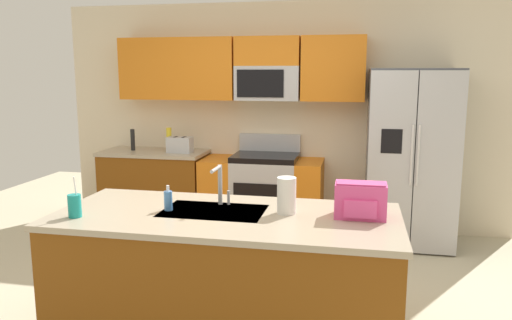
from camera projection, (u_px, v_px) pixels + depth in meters
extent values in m
plane|color=beige|center=(239.00, 302.00, 3.98)|extent=(9.00, 9.00, 0.00)
cube|color=beige|center=(281.00, 117.00, 5.83)|extent=(5.20, 0.10, 2.60)
cube|color=orange|center=(152.00, 69.00, 5.83)|extent=(0.70, 0.32, 0.70)
cube|color=orange|center=(208.00, 69.00, 5.69)|extent=(0.65, 0.32, 0.70)
cube|color=orange|center=(334.00, 69.00, 5.41)|extent=(0.69, 0.32, 0.70)
cube|color=#B7BABF|center=(268.00, 83.00, 5.58)|extent=(0.72, 0.32, 0.38)
cube|color=black|center=(260.00, 84.00, 5.43)|extent=(0.52, 0.01, 0.30)
cube|color=orange|center=(268.00, 51.00, 5.52)|extent=(0.72, 0.32, 0.32)
cube|color=brown|center=(155.00, 190.00, 5.93)|extent=(1.19, 0.60, 0.86)
cube|color=tan|center=(154.00, 153.00, 5.85)|extent=(1.22, 0.63, 0.04)
cube|color=#B7BABF|center=(266.00, 196.00, 5.67)|extent=(0.72, 0.60, 0.84)
cube|color=black|center=(260.00, 200.00, 5.37)|extent=(0.60, 0.01, 0.36)
cube|color=black|center=(266.00, 157.00, 5.59)|extent=(0.72, 0.60, 0.06)
cube|color=#B7BABF|center=(270.00, 142.00, 5.83)|extent=(0.72, 0.06, 0.20)
cube|color=orange|center=(220.00, 194.00, 5.77)|extent=(0.36, 0.60, 0.84)
cube|color=orange|center=(309.00, 198.00, 5.57)|extent=(0.28, 0.60, 0.84)
cube|color=#4C4F54|center=(410.00, 158.00, 5.22)|extent=(0.90, 0.70, 1.85)
cube|color=#B7BABF|center=(390.00, 163.00, 4.91)|extent=(0.44, 0.04, 1.81)
cube|color=#B7BABF|center=(438.00, 165.00, 4.82)|extent=(0.44, 0.04, 1.81)
cylinder|color=silver|center=(412.00, 155.00, 4.83)|extent=(0.02, 0.02, 0.60)
cylinder|color=silver|center=(418.00, 155.00, 4.82)|extent=(0.02, 0.02, 0.60)
cube|color=black|center=(392.00, 141.00, 4.85)|extent=(0.20, 0.00, 0.24)
cube|color=brown|center=(227.00, 281.00, 3.33)|extent=(2.21, 0.96, 0.86)
cube|color=tan|center=(226.00, 217.00, 3.25)|extent=(2.25, 1.00, 0.04)
cube|color=#B7BABF|center=(214.00, 213.00, 3.32)|extent=(0.68, 0.44, 0.03)
cube|color=#B7BABF|center=(180.00, 145.00, 5.72)|extent=(0.28, 0.16, 0.18)
cube|color=black|center=(176.00, 137.00, 5.71)|extent=(0.03, 0.11, 0.01)
cube|color=black|center=(184.00, 137.00, 5.69)|extent=(0.03, 0.11, 0.01)
cylinder|color=black|center=(133.00, 140.00, 5.88)|extent=(0.05, 0.05, 0.25)
cylinder|color=yellow|center=(169.00, 139.00, 5.83)|extent=(0.06, 0.06, 0.27)
cylinder|color=#B7BABF|center=(220.00, 185.00, 3.46)|extent=(0.03, 0.03, 0.28)
cylinder|color=#B7BABF|center=(216.00, 169.00, 3.34)|extent=(0.02, 0.20, 0.02)
cylinder|color=#B7BABF|center=(229.00, 198.00, 3.46)|extent=(0.02, 0.02, 0.10)
cylinder|color=teal|center=(75.00, 206.00, 3.16)|extent=(0.08, 0.08, 0.15)
cylinder|color=white|center=(75.00, 187.00, 3.14)|extent=(0.01, 0.03, 0.14)
cylinder|color=#4C8CD8|center=(168.00, 201.00, 3.32)|extent=(0.06, 0.06, 0.13)
cylinder|color=white|center=(168.00, 188.00, 3.30)|extent=(0.02, 0.02, 0.04)
cylinder|color=white|center=(287.00, 196.00, 3.23)|extent=(0.12, 0.12, 0.24)
cube|color=#EA4C93|center=(360.00, 200.00, 3.15)|extent=(0.32, 0.20, 0.22)
cube|color=#C7417D|center=(361.00, 185.00, 3.12)|extent=(0.30, 0.14, 0.03)
cube|color=#FF54A2|center=(360.00, 209.00, 3.06)|extent=(0.20, 0.03, 0.11)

